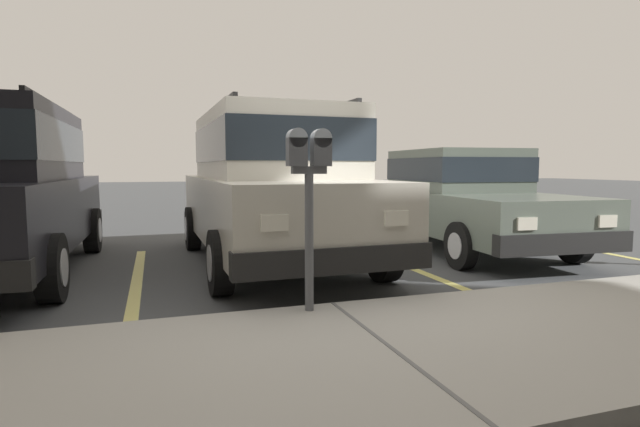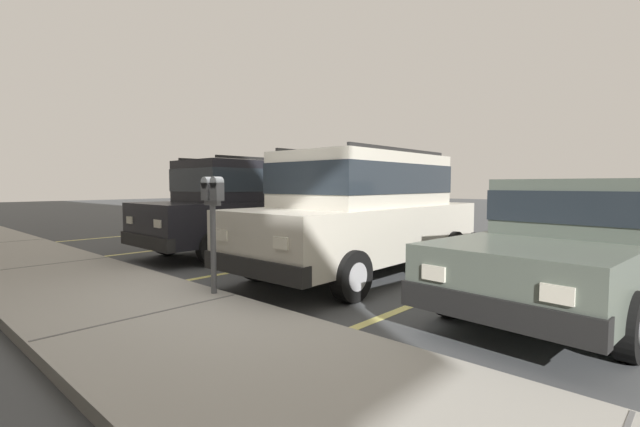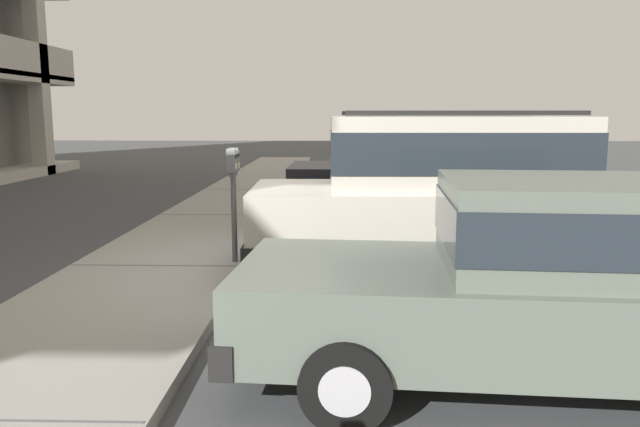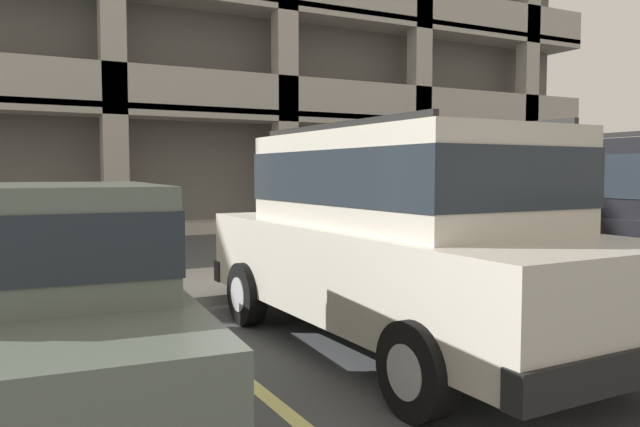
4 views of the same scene
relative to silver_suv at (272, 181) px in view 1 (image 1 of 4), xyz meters
The scene contains 6 objects.
ground_plane 2.58m from the silver_suv, 88.66° to the left, with size 80.00×80.00×0.10m.
sidewalk 3.76m from the silver_suv, 89.14° to the left, with size 40.00×2.20×0.12m.
parking_stall_lines 2.21m from the silver_suv, 28.51° to the left, with size 13.19×4.80×0.01m.
silver_suv is the anchor object (origin of this frame).
red_sedan 3.08m from the silver_suv, behind, with size 2.07×4.60×1.54m.
parking_meter_near 2.69m from the silver_suv, 83.48° to the left, with size 0.35×0.12×1.46m.
Camera 1 is at (1.41, 4.12, 1.28)m, focal length 28.00 mm.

